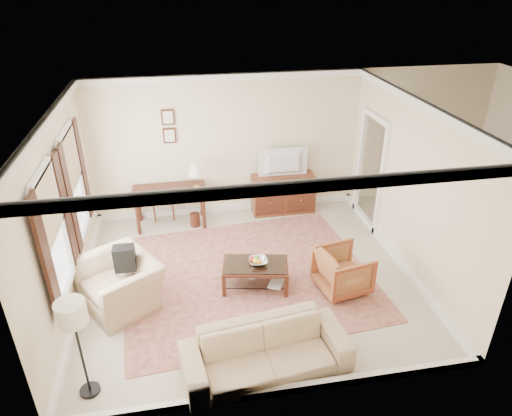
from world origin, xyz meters
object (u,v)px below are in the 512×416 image
object	(u,v)px
striped_armchair	(343,269)
tv	(284,155)
sideboard	(283,194)
coffee_table	(255,269)
sofa	(266,345)
club_armchair	(119,276)
writing_desk	(170,195)

from	to	relation	value
striped_armchair	tv	bearing A→B (deg)	-3.92
sideboard	coffee_table	xyz separation A→B (m)	(-1.04, -2.50, -0.07)
tv	sofa	size ratio (longest dim) A/B	0.45
tv	club_armchair	bearing A→B (deg)	38.64
tv	striped_armchair	xyz separation A→B (m)	(0.33, -2.80, -0.90)
striped_armchair	club_armchair	distance (m)	3.51
coffee_table	striped_armchair	distance (m)	1.41
striped_armchair	sofa	distance (m)	2.12
coffee_table	club_armchair	size ratio (longest dim) A/B	0.97
writing_desk	striped_armchair	xyz separation A→B (m)	(2.69, -2.64, -0.28)
tv	sofa	xyz separation A→B (m)	(-1.22, -4.24, -0.88)
striped_armchair	sofa	bearing A→B (deg)	122.31
striped_armchair	coffee_table	bearing A→B (deg)	66.31
striped_armchair	sofa	world-z (taller)	sofa
writing_desk	sofa	bearing A→B (deg)	-74.35
club_armchair	writing_desk	bearing A→B (deg)	129.37
coffee_table	sideboard	bearing A→B (deg)	67.32
writing_desk	sofa	distance (m)	4.24
writing_desk	sideboard	bearing A→B (deg)	4.30
tv	coffee_table	world-z (taller)	tv
writing_desk	club_armchair	world-z (taller)	club_armchair
striped_armchair	sofa	size ratio (longest dim) A/B	0.37
writing_desk	coffee_table	bearing A→B (deg)	-60.39
sofa	club_armchair	bearing A→B (deg)	131.26
sideboard	tv	size ratio (longest dim) A/B	1.34
sideboard	striped_armchair	world-z (taller)	sideboard
writing_desk	sideboard	world-z (taller)	sideboard
coffee_table	sofa	bearing A→B (deg)	-95.69
tv	striped_armchair	bearing A→B (deg)	96.73
club_armchair	sofa	xyz separation A→B (m)	(1.95, -1.71, -0.10)
sideboard	club_armchair	world-z (taller)	club_armchair
tv	club_armchair	size ratio (longest dim) A/B	0.83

